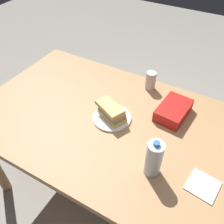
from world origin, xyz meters
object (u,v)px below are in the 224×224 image
(sandwich, at_px, (111,111))
(water_bottle_tall, at_px, (154,159))
(dining_table, at_px, (125,136))
(soda_can_silver, at_px, (151,81))
(chip_bag, at_px, (173,110))
(paper_plate, at_px, (112,118))

(sandwich, distance_m, water_bottle_tall, 0.40)
(dining_table, distance_m, soda_can_silver, 0.41)
(sandwich, distance_m, soda_can_silver, 0.38)
(dining_table, relative_size, soda_can_silver, 14.59)
(dining_table, xyz_separation_m, water_bottle_tall, (-0.24, 0.20, 0.18))
(sandwich, bearing_deg, chip_bag, -146.09)
(sandwich, height_order, water_bottle_tall, water_bottle_tall)
(water_bottle_tall, bearing_deg, soda_can_silver, -66.35)
(water_bottle_tall, bearing_deg, dining_table, -39.37)
(paper_plate, distance_m, water_bottle_tall, 0.41)
(paper_plate, xyz_separation_m, water_bottle_tall, (-0.33, 0.21, 0.09))
(chip_bag, bearing_deg, sandwich, 129.36)
(dining_table, xyz_separation_m, chip_bag, (-0.20, -0.22, 0.12))
(sandwich, bearing_deg, dining_table, 169.86)
(sandwich, height_order, soda_can_silver, soda_can_silver)
(paper_plate, distance_m, chip_bag, 0.36)
(paper_plate, distance_m, sandwich, 0.05)
(dining_table, bearing_deg, paper_plate, -10.65)
(paper_plate, height_order, water_bottle_tall, water_bottle_tall)
(dining_table, height_order, sandwich, sandwich)
(paper_plate, bearing_deg, water_bottle_tall, 147.31)
(sandwich, relative_size, soda_can_silver, 1.68)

